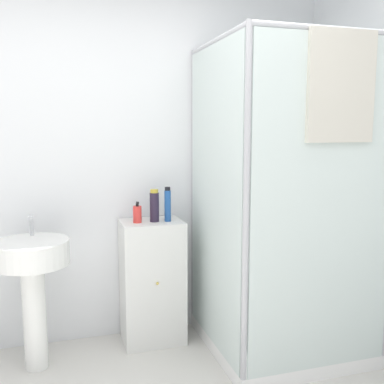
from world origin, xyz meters
The scene contains 7 objects.
wall_back centered at (0.00, 1.70, 1.25)m, with size 6.40×0.06×2.50m, color silver.
shower_enclosure centered at (1.11, 1.08, 0.55)m, with size 1.00×1.03×2.08m.
vanity_cabinet centered at (0.33, 1.50, 0.44)m, with size 0.43×0.35×0.88m.
sink centered at (-0.46, 1.34, 0.63)m, with size 0.46×0.46×0.97m.
soap_dispenser centered at (0.23, 1.48, 0.94)m, with size 0.06×0.06×0.15m.
shampoo_bottle_tall_black centered at (0.35, 1.48, 0.99)m, with size 0.06×0.06×0.23m.
shampoo_bottle_blue centered at (0.44, 1.46, 1.00)m, with size 0.05×0.05×0.24m.
Camera 1 is at (-0.30, -1.53, 1.52)m, focal length 42.00 mm.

